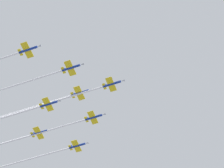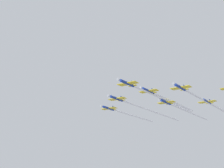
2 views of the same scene
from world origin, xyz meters
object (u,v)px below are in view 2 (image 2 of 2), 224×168
object	(u,v)px
jet_starboard_trail	(221,109)
jet_port_trail	(182,109)
jet_center_rear	(124,113)
jet_port_inner	(200,98)
jet_port_outer	(164,98)
jet_starboard_inner	(143,108)
jet_lead	(155,95)

from	to	relation	value
jet_starboard_trail	jet_port_trail	bearing A→B (deg)	44.43
jet_center_rear	jet_starboard_trail	distance (m)	55.78
jet_port_inner	jet_starboard_trail	bearing A→B (deg)	-90.00
jet_port_trail	jet_starboard_trail	distance (m)	23.54
jet_port_trail	jet_starboard_trail	size ratio (longest dim) A/B	0.91
jet_port_trail	jet_center_rear	bearing A→B (deg)	12.39
jet_port_inner	jet_center_rear	bearing A→B (deg)	-9.83
jet_port_outer	jet_center_rear	size ratio (longest dim) A/B	1.04
jet_starboard_inner	jet_port_trail	world-z (taller)	jet_starboard_inner
jet_lead	jet_center_rear	bearing A→B (deg)	-36.47
jet_port_inner	jet_port_outer	bearing A→B (deg)	17.70
jet_lead	jet_starboard_inner	world-z (taller)	jet_lead
jet_starboard_trail	jet_port_inner	bearing A→B (deg)	90.00
jet_starboard_inner	jet_port_outer	world-z (taller)	jet_port_outer
jet_port_inner	jet_port_outer	world-z (taller)	jet_port_outer
jet_port_outer	jet_port_trail	distance (m)	21.57
jet_port_inner	jet_starboard_inner	xyz separation A→B (m)	(4.61, 33.33, -0.27)
jet_starboard_inner	jet_lead	bearing A→B (deg)	133.65
jet_lead	jet_port_outer	size ratio (longest dim) A/B	1.28
jet_port_outer	jet_lead	bearing A→B (deg)	90.00
jet_center_rear	jet_port_inner	bearing A→B (deg)	170.17
jet_starboard_inner	jet_center_rear	distance (m)	18.30
jet_lead	jet_port_outer	bearing A→B (deg)	-90.00
jet_port_outer	jet_center_rear	world-z (taller)	jet_port_outer
jet_starboard_inner	jet_port_trail	bearing A→B (deg)	-138.99
jet_starboard_inner	jet_port_inner	bearing A→B (deg)	177.44
jet_port_outer	jet_port_trail	bearing A→B (deg)	-90.00
jet_port_trail	jet_starboard_trail	bearing A→B (deg)	-135.57
jet_starboard_inner	jet_starboard_trail	bearing A→B (deg)	-137.23
jet_port_inner	jet_port_trail	bearing A→B (deg)	-43.81
jet_starboard_inner	jet_port_outer	distance (m)	18.24
jet_center_rear	jet_starboard_trail	size ratio (longest dim) A/B	0.79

